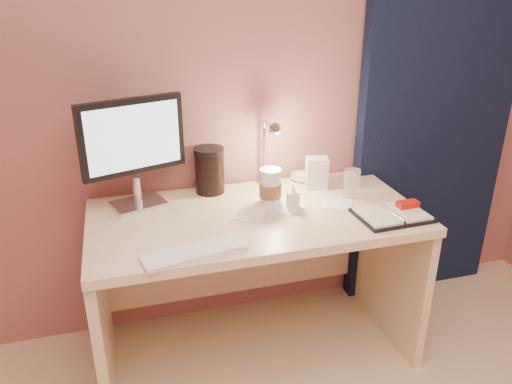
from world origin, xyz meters
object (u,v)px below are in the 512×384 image
object	(u,v)px
dark_jar	(210,173)
planner	(393,214)
clear_cup	(352,183)
desk_lamp	(267,148)
desk	(251,251)
coffee_cup	(270,187)
product_box	(317,173)
bowl	(302,177)
lotion_bottle	(293,196)
keyboard	(195,252)
monitor	(132,144)

from	to	relation	value
dark_jar	planner	bearing A→B (deg)	-34.34
clear_cup	desk_lamp	world-z (taller)	desk_lamp
desk	coffee_cup	size ratio (longest dim) A/B	8.77
dark_jar	product_box	distance (m)	0.51
planner	coffee_cup	world-z (taller)	coffee_cup
desk_lamp	product_box	bearing A→B (deg)	-15.98
dark_jar	desk_lamp	size ratio (longest dim) A/B	0.57
bowl	desk_lamp	size ratio (longest dim) A/B	0.34
dark_jar	lotion_bottle	bearing A→B (deg)	-41.43
keyboard	lotion_bottle	distance (m)	0.55
lotion_bottle	desk_lamp	bearing A→B (deg)	103.20
desk	keyboard	size ratio (longest dim) A/B	3.62
desk	planner	xyz separation A→B (m)	(0.55, -0.26, 0.24)
clear_cup	monitor	bearing A→B (deg)	170.15
dark_jar	desk_lamp	bearing A→B (deg)	-11.97
coffee_cup	planner	bearing A→B (deg)	-30.80
lotion_bottle	desk	bearing A→B (deg)	158.71
lotion_bottle	product_box	distance (m)	0.26
keyboard	coffee_cup	size ratio (longest dim) A/B	2.42
monitor	keyboard	xyz separation A→B (m)	(0.17, -0.49, -0.28)
monitor	planner	xyz separation A→B (m)	(1.03, -0.40, -0.27)
bowl	desk	bearing A→B (deg)	-145.55
bowl	product_box	bearing A→B (deg)	-70.59
keyboard	product_box	world-z (taller)	product_box
bowl	desk_lamp	bearing A→B (deg)	-161.81
desk	clear_cup	size ratio (longest dim) A/B	10.79
coffee_cup	product_box	xyz separation A→B (m)	(0.26, 0.11, 0.00)
desk	clear_cup	xyz separation A→B (m)	(0.47, -0.02, 0.29)
planner	dark_jar	distance (m)	0.84
planner	desk_lamp	bearing A→B (deg)	133.54
dark_jar	product_box	size ratio (longest dim) A/B	1.28
monitor	lotion_bottle	bearing A→B (deg)	-35.93
clear_cup	bowl	world-z (taller)	clear_cup
clear_cup	desk	bearing A→B (deg)	177.23
monitor	lotion_bottle	world-z (taller)	monitor
dark_jar	desk_lamp	distance (m)	0.29
coffee_cup	desk_lamp	world-z (taller)	desk_lamp
planner	bowl	xyz separation A→B (m)	(-0.23, 0.48, 0.01)
desk	lotion_bottle	size ratio (longest dim) A/B	12.19
coffee_cup	dark_jar	world-z (taller)	dark_jar
keyboard	lotion_bottle	xyz separation A→B (m)	(0.48, 0.28, 0.05)
planner	clear_cup	world-z (taller)	clear_cup
keyboard	lotion_bottle	size ratio (longest dim) A/B	3.37
monitor	lotion_bottle	xyz separation A→B (m)	(0.65, -0.21, -0.23)
planner	clear_cup	size ratio (longest dim) A/B	2.35
keyboard	lotion_bottle	world-z (taller)	lotion_bottle
desk	monitor	size ratio (longest dim) A/B	2.93
bowl	dark_jar	distance (m)	0.47
coffee_cup	bowl	world-z (taller)	coffee_cup
coffee_cup	bowl	bearing A→B (deg)	42.59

